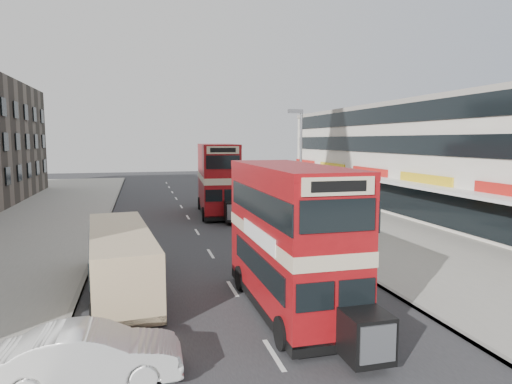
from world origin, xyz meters
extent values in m
cube|color=#28282B|center=(0.00, 20.00, 0.01)|extent=(12.00, 90.00, 0.01)
cube|color=gray|center=(12.00, 20.00, 0.07)|extent=(12.00, 90.00, 0.15)
cube|color=gray|center=(-6.10, 20.00, 0.07)|extent=(0.20, 90.00, 0.16)
cube|color=gray|center=(6.10, 20.00, 0.07)|extent=(0.20, 90.00, 0.16)
cube|color=beige|center=(20.00, 22.00, 4.50)|extent=(8.00, 46.00, 9.00)
cube|color=black|center=(15.95, 22.00, 1.60)|extent=(0.10, 44.00, 2.40)
cube|color=gray|center=(20.00, 22.00, 9.10)|extent=(8.20, 46.20, 0.40)
cube|color=white|center=(15.10, 22.00, 3.00)|extent=(1.80, 44.00, 0.20)
cylinder|color=slate|center=(6.60, 18.00, 4.00)|extent=(0.16, 0.16, 8.00)
cube|color=slate|center=(6.20, 18.00, 8.00)|extent=(1.00, 0.20, 0.25)
cube|color=black|center=(1.53, 5.30, 0.35)|extent=(2.59, 8.06, 0.35)
cube|color=maroon|center=(1.53, 5.30, 1.56)|extent=(2.57, 8.06, 2.21)
cube|color=beige|center=(1.53, 5.30, 2.81)|extent=(2.61, 8.10, 0.45)
cube|color=maroon|center=(1.53, 5.30, 4.02)|extent=(2.57, 8.06, 2.11)
cube|color=maroon|center=(1.53, 5.30, 5.16)|extent=(2.59, 8.08, 0.25)
cube|color=black|center=(2.20, 0.68, 0.90)|extent=(1.22, 1.22, 1.31)
cube|color=black|center=(2.61, 27.05, 0.39)|extent=(3.44, 9.04, 0.39)
cube|color=maroon|center=(2.61, 27.05, 1.72)|extent=(3.42, 9.04, 2.44)
cube|color=beige|center=(2.61, 27.05, 3.10)|extent=(3.46, 9.09, 0.50)
cube|color=maroon|center=(2.61, 27.05, 4.43)|extent=(3.42, 9.04, 2.33)
cube|color=maroon|center=(2.61, 27.05, 5.68)|extent=(3.44, 9.06, 0.28)
cube|color=black|center=(2.92, 21.92, 1.00)|extent=(1.43, 1.42, 1.44)
cube|color=black|center=(-4.46, 8.78, 0.36)|extent=(3.15, 9.22, 0.36)
cube|color=tan|center=(-4.46, 8.78, 1.40)|extent=(3.13, 9.22, 2.35)
imported|color=silver|center=(-4.91, 1.70, 0.74)|extent=(4.55, 1.66, 1.49)
imported|color=#9D2B0F|center=(5.35, 18.00, 0.72)|extent=(5.16, 2.65, 1.43)
imported|color=orange|center=(5.39, 22.12, 0.63)|extent=(4.70, 2.44, 1.27)
imported|color=#5C99B8|center=(4.58, 34.21, 0.74)|extent=(4.50, 2.18, 1.48)
imported|color=gray|center=(7.46, 13.15, 1.04)|extent=(0.79, 0.73, 1.77)
imported|color=gray|center=(4.74, 18.40, 0.40)|extent=(0.64, 1.56, 0.80)
imported|color=black|center=(4.74, 18.40, 1.18)|extent=(0.63, 0.44, 1.65)
camera|label=1|loc=(-3.57, -9.85, 6.16)|focal=31.69mm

